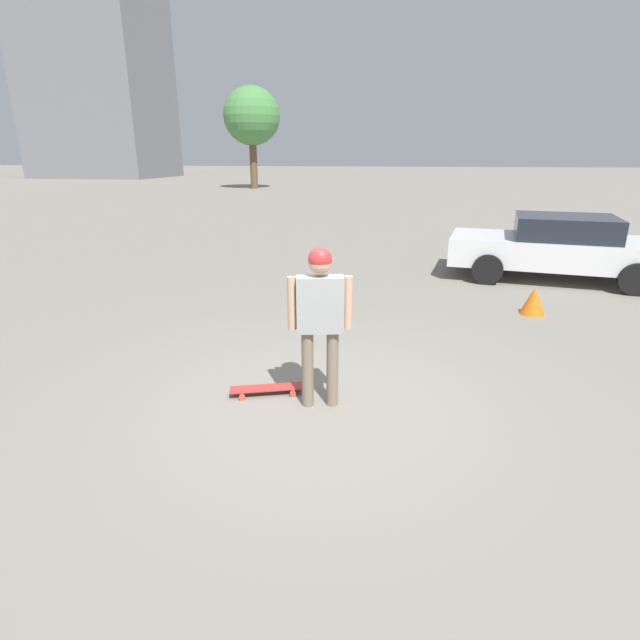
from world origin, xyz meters
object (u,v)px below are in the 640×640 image
Objects in this scene: skateboard at (267,389)px; car_parked_near at (558,246)px; traffic_cone at (534,301)px; person at (320,310)px.

car_parked_near is at bearing -144.71° from skateboard.
skateboard is 7.78m from car_parked_near.
skateboard is 5.03m from traffic_cone.
skateboard is (-0.62, 0.14, -0.98)m from person.
skateboard is 1.78× the size of traffic_cone.
traffic_cone is at bearing 39.57° from person.
car_parked_near is (3.95, 6.41, -0.35)m from person.
skateboard is at bearing 155.04° from person.
person is 3.62× the size of traffic_cone.
person is 0.37× the size of car_parked_near.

